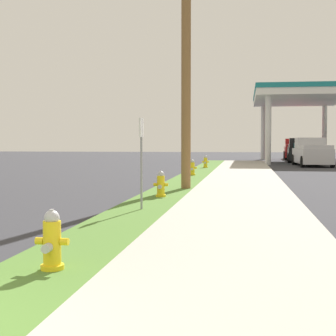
{
  "coord_description": "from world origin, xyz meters",
  "views": [
    {
      "loc": [
        3.15,
        -3.31,
        1.7
      ],
      "look_at": [
        0.85,
        11.9,
        0.91
      ],
      "focal_mm": 55.33,
      "sensor_mm": 36.0,
      "label": 1
    }
  ],
  "objects_px": {
    "street_sign_post": "(141,144)",
    "truck_red_on_apron": "(295,150)",
    "fire_hydrant_third": "(192,168)",
    "fire_hydrant_nearest": "(52,243)",
    "car_teal_by_near_pump": "(305,154)",
    "fire_hydrant_second": "(161,185)",
    "truck_silver_at_forecourt": "(312,153)",
    "fire_hydrant_fourth": "(205,162)",
    "utility_pole_midground": "(186,41)",
    "truck_black_at_far_bay": "(300,151)"
  },
  "relations": [
    {
      "from": "fire_hydrant_second",
      "to": "truck_red_on_apron",
      "type": "distance_m",
      "value": 36.82
    },
    {
      "from": "fire_hydrant_second",
      "to": "car_teal_by_near_pump",
      "type": "distance_m",
      "value": 26.85
    },
    {
      "from": "fire_hydrant_fourth",
      "to": "truck_red_on_apron",
      "type": "relative_size",
      "value": 0.14
    },
    {
      "from": "fire_hydrant_second",
      "to": "fire_hydrant_fourth",
      "type": "relative_size",
      "value": 1.0
    },
    {
      "from": "truck_silver_at_forecourt",
      "to": "fire_hydrant_fourth",
      "type": "bearing_deg",
      "value": -140.92
    },
    {
      "from": "fire_hydrant_third",
      "to": "truck_black_at_far_bay",
      "type": "relative_size",
      "value": 0.14
    },
    {
      "from": "fire_hydrant_second",
      "to": "utility_pole_midground",
      "type": "relative_size",
      "value": 0.08
    },
    {
      "from": "fire_hydrant_fourth",
      "to": "truck_black_at_far_bay",
      "type": "relative_size",
      "value": 0.14
    },
    {
      "from": "fire_hydrant_fourth",
      "to": "utility_pole_midground",
      "type": "height_order",
      "value": "utility_pole_midground"
    },
    {
      "from": "fire_hydrant_third",
      "to": "truck_red_on_apron",
      "type": "xyz_separation_m",
      "value": [
        7.13,
        26.61,
        0.47
      ]
    },
    {
      "from": "truck_black_at_far_bay",
      "to": "truck_red_on_apron",
      "type": "bearing_deg",
      "value": 88.28
    },
    {
      "from": "utility_pole_midground",
      "to": "fire_hydrant_second",
      "type": "bearing_deg",
      "value": -98.1
    },
    {
      "from": "utility_pole_midground",
      "to": "fire_hydrant_fourth",
      "type": "bearing_deg",
      "value": 91.75
    },
    {
      "from": "truck_silver_at_forecourt",
      "to": "truck_black_at_far_bay",
      "type": "bearing_deg",
      "value": 90.39
    },
    {
      "from": "truck_red_on_apron",
      "to": "fire_hydrant_third",
      "type": "bearing_deg",
      "value": -105.0
    },
    {
      "from": "fire_hydrant_fourth",
      "to": "street_sign_post",
      "type": "distance_m",
      "value": 19.46
    },
    {
      "from": "fire_hydrant_third",
      "to": "truck_black_at_far_bay",
      "type": "bearing_deg",
      "value": 70.84
    },
    {
      "from": "street_sign_post",
      "to": "car_teal_by_near_pump",
      "type": "bearing_deg",
      "value": 76.57
    },
    {
      "from": "utility_pole_midground",
      "to": "truck_black_at_far_bay",
      "type": "bearing_deg",
      "value": 76.42
    },
    {
      "from": "car_teal_by_near_pump",
      "to": "truck_silver_at_forecourt",
      "type": "xyz_separation_m",
      "value": [
        0.05,
        -3.64,
        0.19
      ]
    },
    {
      "from": "fire_hydrant_third",
      "to": "truck_red_on_apron",
      "type": "relative_size",
      "value": 0.14
    },
    {
      "from": "fire_hydrant_third",
      "to": "fire_hydrant_fourth",
      "type": "relative_size",
      "value": 1.0
    },
    {
      "from": "fire_hydrant_second",
      "to": "truck_silver_at_forecourt",
      "type": "distance_m",
      "value": 23.37
    },
    {
      "from": "street_sign_post",
      "to": "car_teal_by_near_pump",
      "type": "distance_m",
      "value": 29.5
    },
    {
      "from": "street_sign_post",
      "to": "truck_silver_at_forecourt",
      "type": "relative_size",
      "value": 0.39
    },
    {
      "from": "fire_hydrant_nearest",
      "to": "utility_pole_midground",
      "type": "bearing_deg",
      "value": 88.21
    },
    {
      "from": "fire_hydrant_third",
      "to": "fire_hydrant_nearest",
      "type": "bearing_deg",
      "value": -89.59
    },
    {
      "from": "fire_hydrant_third",
      "to": "truck_silver_at_forecourt",
      "type": "height_order",
      "value": "truck_silver_at_forecourt"
    },
    {
      "from": "fire_hydrant_second",
      "to": "car_teal_by_near_pump",
      "type": "height_order",
      "value": "car_teal_by_near_pump"
    },
    {
      "from": "utility_pole_midground",
      "to": "street_sign_post",
      "type": "relative_size",
      "value": 4.57
    },
    {
      "from": "fire_hydrant_nearest",
      "to": "fire_hydrant_fourth",
      "type": "height_order",
      "value": "same"
    },
    {
      "from": "fire_hydrant_second",
      "to": "car_teal_by_near_pump",
      "type": "xyz_separation_m",
      "value": [
        6.85,
        25.96,
        0.28
      ]
    },
    {
      "from": "utility_pole_midground",
      "to": "truck_silver_at_forecourt",
      "type": "bearing_deg",
      "value": 71.61
    },
    {
      "from": "truck_black_at_far_bay",
      "to": "fire_hydrant_fourth",
      "type": "bearing_deg",
      "value": -118.3
    },
    {
      "from": "fire_hydrant_second",
      "to": "street_sign_post",
      "type": "distance_m",
      "value": 2.97
    },
    {
      "from": "fire_hydrant_third",
      "to": "street_sign_post",
      "type": "xyz_separation_m",
      "value": [
        0.08,
        -12.25,
        1.19
      ]
    },
    {
      "from": "fire_hydrant_fourth",
      "to": "street_sign_post",
      "type": "bearing_deg",
      "value": -89.93
    },
    {
      "from": "fire_hydrant_second",
      "to": "car_teal_by_near_pump",
      "type": "bearing_deg",
      "value": 75.23
    },
    {
      "from": "fire_hydrant_fourth",
      "to": "fire_hydrant_nearest",
      "type": "bearing_deg",
      "value": -89.83
    },
    {
      "from": "fire_hydrant_nearest",
      "to": "car_teal_by_near_pump",
      "type": "xyz_separation_m",
      "value": [
        6.8,
        34.43,
        0.28
      ]
    },
    {
      "from": "fire_hydrant_fourth",
      "to": "street_sign_post",
      "type": "relative_size",
      "value": 0.35
    },
    {
      "from": "utility_pole_midground",
      "to": "car_teal_by_near_pump",
      "type": "bearing_deg",
      "value": 74.45
    },
    {
      "from": "fire_hydrant_fourth",
      "to": "truck_red_on_apron",
      "type": "xyz_separation_m",
      "value": [
        7.07,
        19.43,
        0.47
      ]
    },
    {
      "from": "fire_hydrant_second",
      "to": "truck_red_on_apron",
      "type": "xyz_separation_m",
      "value": [
        7.04,
        36.13,
        0.47
      ]
    },
    {
      "from": "street_sign_post",
      "to": "truck_red_on_apron",
      "type": "distance_m",
      "value": 39.5
    },
    {
      "from": "car_teal_by_near_pump",
      "to": "fire_hydrant_second",
      "type": "bearing_deg",
      "value": -104.77
    },
    {
      "from": "car_teal_by_near_pump",
      "to": "truck_silver_at_forecourt",
      "type": "relative_size",
      "value": 0.83
    },
    {
      "from": "fire_hydrant_third",
      "to": "street_sign_post",
      "type": "bearing_deg",
      "value": -89.63
    },
    {
      "from": "utility_pole_midground",
      "to": "car_teal_by_near_pump",
      "type": "height_order",
      "value": "utility_pole_midground"
    },
    {
      "from": "utility_pole_midground",
      "to": "truck_silver_at_forecourt",
      "type": "distance_m",
      "value": 21.0
    }
  ]
}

